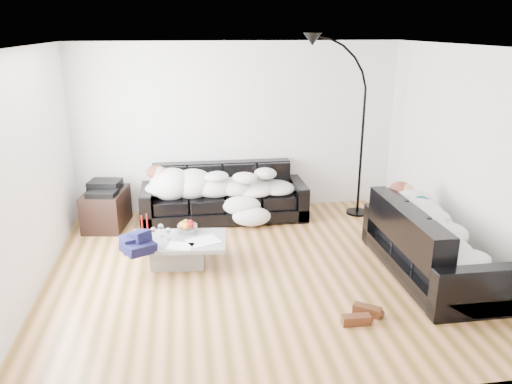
{
  "coord_description": "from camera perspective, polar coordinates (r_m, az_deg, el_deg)",
  "views": [
    {
      "loc": [
        -0.83,
        -5.35,
        2.8
      ],
      "look_at": [
        0.0,
        0.3,
        0.9
      ],
      "focal_mm": 35.0,
      "sensor_mm": 36.0,
      "label": 1
    }
  ],
  "objects": [
    {
      "name": "teal_cushion",
      "position": [
        6.58,
        16.65,
        -0.8
      ],
      "size": [
        0.42,
        0.38,
        0.2
      ],
      "primitive_type": "ellipsoid",
      "rotation": [
        0.0,
        0.0,
        0.24
      ],
      "color": "#0D555E",
      "rests_on": "sofa_right"
    },
    {
      "name": "shoes",
      "position": [
        5.25,
        11.96,
        -13.58
      ],
      "size": [
        0.55,
        0.45,
        0.11
      ],
      "primitive_type": null,
      "rotation": [
        0.0,
        0.0,
        -0.22
      ],
      "color": "#472311",
      "rests_on": "ground"
    },
    {
      "name": "av_cabinet",
      "position": [
        7.6,
        -16.73,
        -1.85
      ],
      "size": [
        0.66,
        0.86,
        0.54
      ],
      "primitive_type": "cube",
      "rotation": [
        0.0,
        0.0,
        -0.16
      ],
      "color": "black",
      "rests_on": "ground"
    },
    {
      "name": "wall_back",
      "position": [
        7.79,
        -2.1,
        7.3
      ],
      "size": [
        5.0,
        0.02,
        2.6
      ],
      "primitive_type": "cube",
      "color": "silver",
      "rests_on": "ground"
    },
    {
      "name": "newspaper_b",
      "position": [
        5.96,
        -8.65,
        -6.09
      ],
      "size": [
        0.35,
        0.3,
        0.01
      ],
      "primitive_type": "cube",
      "rotation": [
        0.0,
        0.0,
        -0.3
      ],
      "color": "silver",
      "rests_on": "coffee_table"
    },
    {
      "name": "sleeper_back",
      "position": [
        7.43,
        -3.68,
        1.4
      ],
      "size": [
        2.09,
        0.72,
        0.42
      ],
      "primitive_type": null,
      "color": "white",
      "rests_on": "sofa_back"
    },
    {
      "name": "sleeper_right",
      "position": [
        6.1,
        19.55,
        -3.47
      ],
      "size": [
        0.75,
        1.77,
        0.43
      ],
      "primitive_type": null,
      "rotation": [
        0.0,
        0.0,
        1.57
      ],
      "color": "white",
      "rests_on": "sofa_right"
    },
    {
      "name": "fruit_bowl",
      "position": [
        6.32,
        -7.87,
        -3.9
      ],
      "size": [
        0.31,
        0.31,
        0.15
      ],
      "primitive_type": "cylinder",
      "rotation": [
        0.0,
        0.0,
        0.29
      ],
      "color": "white",
      "rests_on": "coffee_table"
    },
    {
      "name": "candle_left",
      "position": [
        6.29,
        -12.88,
        -3.79
      ],
      "size": [
        0.05,
        0.05,
        0.26
      ],
      "primitive_type": "cylinder",
      "rotation": [
        0.0,
        0.0,
        -0.04
      ],
      "color": "maroon",
      "rests_on": "coffee_table"
    },
    {
      "name": "ceiling",
      "position": [
        5.41,
        0.48,
        16.29
      ],
      "size": [
        5.0,
        5.0,
        0.0
      ],
      "primitive_type": "plane",
      "color": "white",
      "rests_on": "ground"
    },
    {
      "name": "ground",
      "position": [
        6.09,
        0.41,
        -8.95
      ],
      "size": [
        5.0,
        5.0,
        0.0
      ],
      "primitive_type": "plane",
      "color": "brown",
      "rests_on": "ground"
    },
    {
      "name": "wine_glass_b",
      "position": [
        6.19,
        -11.64,
        -4.62
      ],
      "size": [
        0.08,
        0.08,
        0.15
      ],
      "primitive_type": "cylinder",
      "rotation": [
        0.0,
        0.0,
        0.27
      ],
      "color": "white",
      "rests_on": "coffee_table"
    },
    {
      "name": "navy_jacket",
      "position": [
        5.88,
        -13.41,
        -5.02
      ],
      "size": [
        0.47,
        0.44,
        0.18
      ],
      "primitive_type": null,
      "rotation": [
        0.0,
        0.0,
        0.49
      ],
      "color": "black",
      "rests_on": "coffee_table"
    },
    {
      "name": "newspaper_a",
      "position": [
        6.06,
        -6.03,
        -5.57
      ],
      "size": [
        0.45,
        0.4,
        0.01
      ],
      "primitive_type": "cube",
      "rotation": [
        0.0,
        0.0,
        0.37
      ],
      "color": "silver",
      "rests_on": "coffee_table"
    },
    {
      "name": "wine_glass_a",
      "position": [
        6.23,
        -10.81,
        -4.33
      ],
      "size": [
        0.09,
        0.09,
        0.17
      ],
      "primitive_type": "cylinder",
      "rotation": [
        0.0,
        0.0,
        0.31
      ],
      "color": "white",
      "rests_on": "coffee_table"
    },
    {
      "name": "wall_right",
      "position": [
        6.47,
        22.93,
        3.54
      ],
      "size": [
        0.02,
        4.5,
        2.6
      ],
      "primitive_type": "cube",
      "color": "silver",
      "rests_on": "ground"
    },
    {
      "name": "wine_glass_c",
      "position": [
        6.14,
        -10.0,
        -4.72
      ],
      "size": [
        0.07,
        0.07,
        0.15
      ],
      "primitive_type": "cylinder",
      "rotation": [
        0.0,
        0.0,
        0.13
      ],
      "color": "white",
      "rests_on": "coffee_table"
    },
    {
      "name": "sofa_right",
      "position": [
        6.18,
        19.33,
        -5.35
      ],
      "size": [
        0.89,
        2.07,
        0.84
      ],
      "primitive_type": "cube",
      "rotation": [
        0.0,
        0.0,
        1.57
      ],
      "color": "black",
      "rests_on": "ground"
    },
    {
      "name": "wall_left",
      "position": [
        5.8,
        -24.78,
        1.69
      ],
      "size": [
        0.02,
        4.5,
        2.6
      ],
      "primitive_type": "cube",
      "color": "silver",
      "rests_on": "ground"
    },
    {
      "name": "coffee_table",
      "position": [
        6.23,
        -8.91,
        -6.8
      ],
      "size": [
        1.23,
        0.79,
        0.34
      ],
      "primitive_type": "cube",
      "rotation": [
        0.0,
        0.0,
        -0.1
      ],
      "color": "#939699",
      "rests_on": "ground"
    },
    {
      "name": "sofa_back",
      "position": [
        7.55,
        -3.68,
        -0.13
      ],
      "size": [
        2.47,
        0.85,
        0.81
      ],
      "primitive_type": "cube",
      "color": "black",
      "rests_on": "ground"
    },
    {
      "name": "candle_right",
      "position": [
        6.37,
        -12.33,
        -3.54
      ],
      "size": [
        0.06,
        0.06,
        0.25
      ],
      "primitive_type": "cylinder",
      "rotation": [
        0.0,
        0.0,
        -0.24
      ],
      "color": "maroon",
      "rests_on": "coffee_table"
    },
    {
      "name": "stereo",
      "position": [
        7.49,
        -16.97,
        0.56
      ],
      "size": [
        0.5,
        0.42,
        0.13
      ],
      "primitive_type": "cube",
      "rotation": [
        0.0,
        0.0,
        -0.2
      ],
      "color": "black",
      "rests_on": "av_cabinet"
    },
    {
      "name": "floor_lamp",
      "position": [
        7.69,
        12.03,
        5.95
      ],
      "size": [
        0.93,
        0.56,
        2.38
      ],
      "primitive_type": null,
      "rotation": [
        0.0,
        0.0,
        0.26
      ],
      "color": "black",
      "rests_on": "ground"
    }
  ]
}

